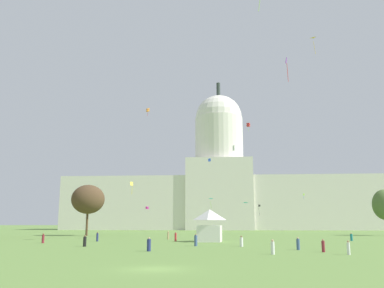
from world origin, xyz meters
The scene contains 29 objects.
ground_plane centered at (0.00, 0.00, 0.00)m, with size 800.00×800.00×0.00m, color olive.
capitol_building centered at (3.29, 156.09, 17.97)m, with size 139.58×27.58×68.83m.
event_tent centered at (2.58, 42.75, 2.81)m, with size 4.61×5.11×5.65m.
tree_west_near centered at (-29.69, 72.25, 9.15)m, with size 10.73×10.14×12.89m.
person_teal_lawn_far_right centered at (28.65, 48.28, 0.67)m, with size 0.60×0.60×1.50m.
person_maroon_back_left centered at (16.66, 18.67, 0.68)m, with size 0.45×0.45×1.50m.
person_denim_edge_west centered at (14.43, 22.38, 0.71)m, with size 0.53×0.53×1.56m.
person_white_lawn_far_left centered at (18.43, 14.87, 0.69)m, with size 0.47×0.47×1.50m.
person_white_front_left centered at (7.59, 28.62, 0.69)m, with size 0.65×0.65×1.54m.
person_black_edge_east centered at (-14.70, 27.15, 0.73)m, with size 0.52×0.52×1.62m.
person_maroon_near_tent centered at (-24.82, 36.04, 0.74)m, with size 0.57×0.57×1.63m.
person_denim_near_tree_west centered at (1.01, 29.71, 0.79)m, with size 0.56×0.56×1.74m.
person_tan_deep_crowd centered at (-6.10, 52.26, 0.75)m, with size 0.41×0.41×1.62m.
person_red_mid_left centered at (-3.68, 44.34, 0.77)m, with size 0.54×0.54×1.67m.
person_navy_mid_center centered at (-3.88, 18.56, 0.73)m, with size 0.48×0.48×1.64m.
person_white_front_right centered at (10.40, 14.84, 0.73)m, with size 0.48×0.48×1.59m.
person_navy_back_center centered at (-17.78, 42.94, 0.78)m, with size 0.49×0.49×1.67m.
kite_yellow_low centered at (-13.60, 51.17, 10.85)m, with size 0.69×0.62×2.55m.
kite_black_low centered at (17.48, 114.67, 8.95)m, with size 0.76×0.73×3.75m.
kite_lime_low centered at (37.00, 135.63, 13.91)m, with size 0.69×0.42×2.40m.
kite_turquoise_low centered at (0.83, 106.90, 10.47)m, with size 1.32×0.71×2.92m.
kite_violet_mid centered at (15.25, 29.87, 27.73)m, with size 0.42×0.92×3.89m.
kite_red_high centered at (13.67, 102.59, 35.30)m, with size 1.30×1.29×2.86m.
kite_gold_high centered at (25.66, 55.49, 43.00)m, with size 1.25×1.00×3.60m.
kite_white_mid centered at (7.56, 60.34, 19.91)m, with size 0.44×0.64×1.26m.
kite_orange_high centered at (-22.94, 115.85, 44.84)m, with size 1.40×1.39×2.95m.
kite_blue_mid centered at (-0.34, 130.07, 27.71)m, with size 1.17×1.11×1.27m.
kite_magenta_low centered at (-26.13, 135.46, 9.10)m, with size 1.40×1.41×1.14m.
kite_cyan_low centered at (12.99, 120.91, 10.21)m, with size 1.85×1.10×0.33m.
Camera 1 is at (5.20, -31.43, 3.47)m, focal length 38.32 mm.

